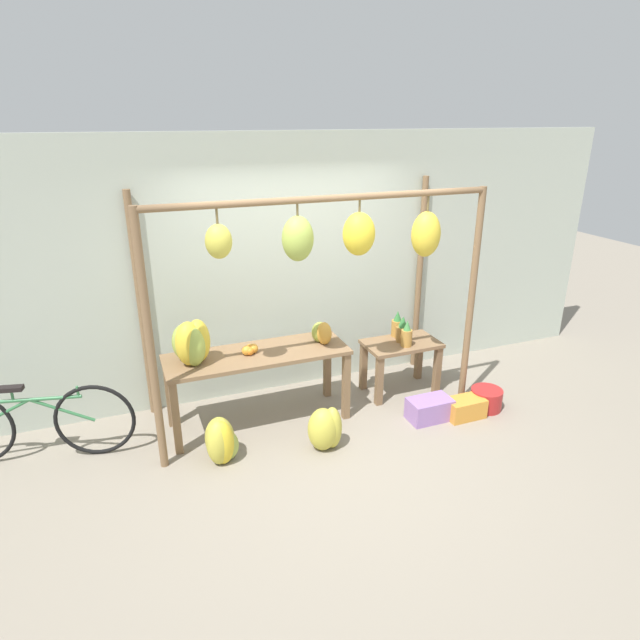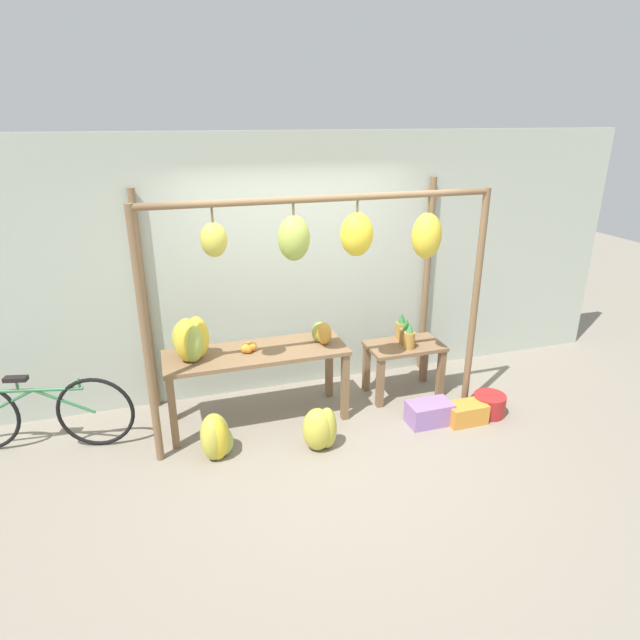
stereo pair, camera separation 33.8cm
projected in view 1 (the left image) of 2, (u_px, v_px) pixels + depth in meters
ground_plane at (343, 451)px, 5.00m from camera, size 20.00×20.00×0.00m
shop_wall_back at (290, 267)px, 5.79m from camera, size 8.00×0.08×2.80m
stall_awning at (335, 255)px, 4.88m from camera, size 3.23×1.18×2.31m
display_table_main at (258, 363)px, 5.25m from camera, size 1.79×0.61×0.77m
display_table_side at (401, 354)px, 5.94m from camera, size 0.82×0.49×0.60m
banana_pile_on_table at (191, 344)px, 4.94m from camera, size 0.42×0.46×0.42m
orange_pile at (250, 349)px, 5.18m from camera, size 0.17×0.16×0.09m
pineapple_cluster at (402, 330)px, 5.89m from camera, size 0.17×0.41×0.30m
banana_pile_ground_left at (221, 442)px, 4.79m from camera, size 0.37×0.37×0.44m
banana_pile_ground_right at (326, 429)px, 4.97m from camera, size 0.37×0.32×0.43m
fruit_crate_white at (429, 409)px, 5.49m from camera, size 0.44×0.26×0.23m
blue_bucket at (486, 399)px, 5.69m from camera, size 0.33×0.33×0.22m
parked_bicycle at (34, 423)px, 4.76m from camera, size 1.71×0.43×0.75m
papaya_pile at (322, 333)px, 5.40m from camera, size 0.22×0.28×0.24m
fruit_crate_purple at (465, 408)px, 5.53m from camera, size 0.40×0.24×0.21m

